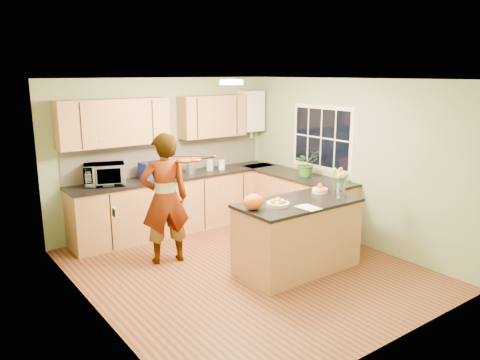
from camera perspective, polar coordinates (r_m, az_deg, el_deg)
floor at (r=6.41m, az=0.60°, el=-10.77°), size 4.50×4.50×0.00m
ceiling at (r=5.87m, az=0.66°, el=12.19°), size 4.00×4.50×0.02m
wall_back at (r=7.90m, az=-9.22°, el=3.11°), size 4.00×0.02×2.50m
wall_front at (r=4.49m, az=18.19°, el=-4.95°), size 4.00×0.02×2.50m
wall_left at (r=5.11m, az=-17.65°, el=-2.75°), size 0.02×4.50×2.50m
wall_right at (r=7.37m, az=13.19°, el=2.22°), size 0.02×4.50×2.50m
back_counter at (r=7.85m, az=-7.36°, el=-2.72°), size 3.64×0.62×0.94m
right_counter at (r=7.90m, az=6.80°, el=-2.61°), size 0.62×2.24×0.94m
splashback at (r=7.94m, az=-8.51°, el=2.81°), size 3.60×0.02×0.52m
upper_cabinets at (r=7.59m, az=-9.98°, el=7.26°), size 3.20×0.34×0.70m
boiler at (r=8.59m, az=1.37°, el=8.40°), size 0.40×0.30×0.86m
window_right at (r=7.71m, az=9.89°, el=5.10°), size 0.01×1.30×1.05m
light_switch at (r=4.56m, az=-15.06°, el=-3.81°), size 0.02×0.09×0.09m
ceiling_lamp at (r=6.11m, az=-1.06°, el=11.85°), size 0.30×0.30×0.07m
peninsula_island at (r=6.28m, az=7.00°, el=-6.74°), size 1.65×0.84×0.94m
fruit_dish at (r=5.90m, az=4.65°, el=-2.76°), size 0.29×0.29×0.10m
orange_bowl at (r=6.60m, az=9.72°, el=-1.10°), size 0.21×0.21×0.12m
flower_vase at (r=6.36m, az=12.25°, el=0.57°), size 0.25×0.25×0.46m
orange_bag at (r=5.70m, az=1.66°, el=-2.67°), size 0.32×0.29×0.20m
papers at (r=5.86m, az=8.41°, el=-3.33°), size 0.20×0.27×0.01m
violinist at (r=6.44m, az=-9.15°, el=-2.29°), size 0.75×0.58×1.81m
violin at (r=6.22m, az=-6.76°, el=2.38°), size 0.58×0.50×0.15m
microwave at (r=7.24m, az=-16.20°, el=0.66°), size 0.68×0.57×0.32m
blue_box at (r=7.51m, az=-10.78°, el=1.15°), size 0.36×0.29×0.26m
kettle at (r=7.81m, az=-6.09°, el=1.67°), size 0.16×0.16×0.29m
jar_cream at (r=8.03m, az=-3.72°, el=1.84°), size 0.14×0.14×0.19m
jar_white at (r=8.08m, az=-2.25°, el=1.88°), size 0.13×0.13×0.17m
potted_plant at (r=7.59m, az=8.09°, el=2.03°), size 0.45×0.40×0.43m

